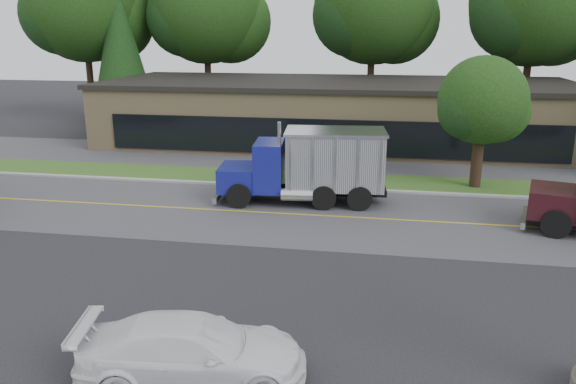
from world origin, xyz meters
name	(u,v)px	position (x,y,z in m)	size (l,w,h in m)	color
ground	(186,309)	(0.00, 0.00, 0.00)	(140.00, 140.00, 0.00)	#2E2E33
road	(257,212)	(0.00, 9.00, 0.00)	(60.00, 8.00, 0.02)	#56565B
center_line	(257,212)	(0.00, 9.00, 0.00)	(60.00, 0.12, 0.01)	gold
curb	(275,187)	(0.00, 13.20, 0.00)	(60.00, 0.30, 0.12)	#9E9E99
grass_verge	(282,178)	(0.00, 15.00, 0.00)	(60.00, 3.40, 0.03)	#27531C
far_parking	(296,158)	(0.00, 20.00, 0.00)	(60.00, 7.00, 0.02)	#56565B
strip_mall	(337,114)	(2.00, 26.00, 2.00)	(32.00, 12.00, 4.00)	tan
tree_far_a	(86,9)	(-19.84, 32.12, 9.42)	(10.35, 9.74, 14.76)	#382619
tree_far_b	(208,12)	(-9.85, 34.12, 9.15)	(10.05, 9.46, 14.34)	#382619
tree_far_c	(375,10)	(4.16, 34.12, 9.27)	(10.19, 9.59, 14.53)	#382619
tree_far_d	(536,8)	(16.16, 33.12, 9.30)	(10.21, 9.61, 14.57)	#382619
evergreen_left	(120,46)	(-16.00, 30.00, 6.47)	(5.18, 5.18, 11.77)	#382619
tree_verge	(484,105)	(10.07, 15.05, 4.16)	(4.59, 4.32, 6.54)	#382619
dump_truck_blue	(312,164)	(2.15, 10.97, 1.80)	(7.76, 3.33, 3.36)	black
rally_car	(193,351)	(1.33, -3.17, 0.74)	(2.08, 5.12, 1.49)	white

